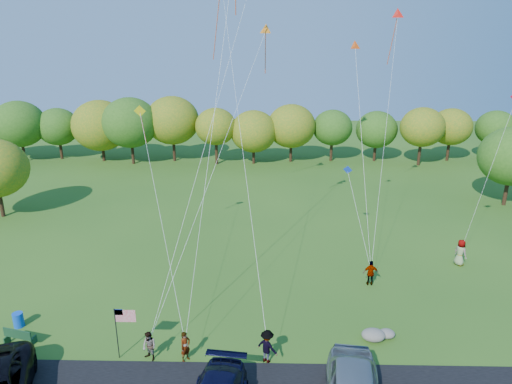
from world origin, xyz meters
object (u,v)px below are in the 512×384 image
Objects in this scene: flyer_b at (149,346)px; flyer_d at (371,273)px; flyer_e at (460,252)px; trash_barrel at (18,320)px; flyer_a at (185,347)px; park_bench at (18,336)px; flyer_c at (267,346)px.

flyer_b is 0.91× the size of flyer_d.
flyer_e is at bearing -156.08° from flyer_d.
flyer_a is at bearing -14.97° from trash_barrel.
flyer_a is 20.22m from flyer_e.
park_bench is at bearing 122.50° from flyer_a.
flyer_c is (5.72, 0.00, 0.10)m from flyer_b.
flyer_c is at bearing 98.46° from flyer_e.
flyer_a is 0.91× the size of flyer_c.
trash_barrel is at bearing 14.56° from flyer_d.
flyer_e is at bearing -19.92° from flyer_a.
flyer_e is 2.29× the size of trash_barrel.
flyer_b is 0.89× the size of flyer_c.
flyer_c is 0.92× the size of flyer_e.
flyer_e reaches higher than flyer_a.
flyer_c reaches higher than flyer_a.
flyer_a is at bearing 34.99° from flyer_c.
flyer_c is at bearing 9.71° from park_bench.
flyer_b is 8.25m from trash_barrel.
flyer_d is at bearing -96.37° from flyer_c.
flyer_d is 0.89× the size of flyer_e.
flyer_a is 1.76m from flyer_b.
flyer_c is (3.96, 0.00, 0.08)m from flyer_a.
flyer_c is 13.80m from trash_barrel.
flyer_a is at bearing 7.65° from park_bench.
flyer_c reaches higher than park_bench.
flyer_b is at bearing 32.13° from flyer_d.
flyer_d is at bearing 65.60° from flyer_b.
flyer_e is at bearing 62.82° from flyer_b.
park_bench is (-7.01, 1.02, -0.28)m from flyer_b.
flyer_d is at bearing 32.81° from park_bench.
flyer_e is (19.10, 10.39, 0.17)m from flyer_b.
flyer_b reaches higher than trash_barrel.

